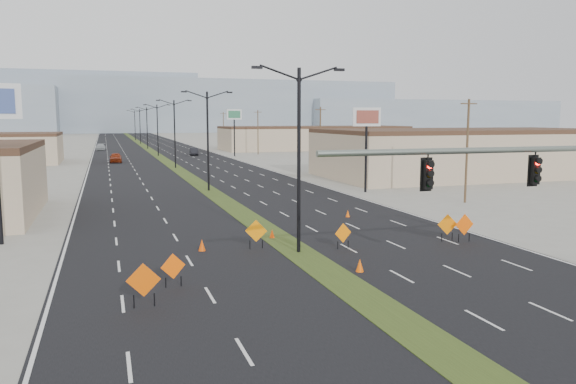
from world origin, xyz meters
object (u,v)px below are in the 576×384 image
object	(u,v)px
streetlight_0	(299,154)
streetlight_1	(208,138)
construction_sign_3	(343,234)
pole_sign_east_near	(367,124)
streetlight_6	(135,124)
car_left	(116,158)
construction_sign_2	(256,232)
cone_1	(360,265)
construction_sign_5	(447,225)
construction_sign_1	(173,268)
cone_2	(348,214)
signal_mast	(570,180)
streetlight_5	(140,125)
car_far	(101,147)
construction_sign_0	(144,282)
cone_0	(202,245)
pole_sign_east_far	(234,118)
streetlight_3	(158,128)
cone_3	(272,234)
streetlight_4	(147,126)
car_mid	(194,152)
construction_sign_4	(464,226)
streetlight_2	(175,131)

from	to	relation	value
streetlight_0	streetlight_1	xyz separation A→B (m)	(0.00, 28.00, 0.00)
construction_sign_3	pole_sign_east_near	world-z (taller)	pole_sign_east_near
streetlight_6	car_left	distance (m)	98.87
construction_sign_2	cone_1	xyz separation A→B (m)	(3.51, -6.19, -0.66)
streetlight_0	streetlight_6	distance (m)	168.00
car_left	construction_sign_5	world-z (taller)	construction_sign_5
construction_sign_1	cone_2	world-z (taller)	construction_sign_1
signal_mast	streetlight_5	size ratio (longest dim) A/B	1.63
construction_sign_2	pole_sign_east_near	distance (m)	27.17
streetlight_1	car_far	size ratio (longest dim) A/B	1.95
streetlight_0	streetlight_5	world-z (taller)	same
construction_sign_0	cone_0	bearing A→B (deg)	69.73
construction_sign_3	pole_sign_east_near	xyz separation A→B (m)	(12.10, 22.06, 5.93)
cone_2	pole_sign_east_far	bearing A→B (deg)	84.28
streetlight_3	cone_2	world-z (taller)	streetlight_3
signal_mast	cone_2	world-z (taller)	signal_mast
streetlight_3	cone_3	bearing A→B (deg)	-90.25
streetlight_4	cone_2	distance (m)	102.94
signal_mast	streetlight_0	world-z (taller)	streetlight_0
streetlight_6	car_mid	xyz separation A→B (m)	(7.05, -83.43, -4.70)
pole_sign_east_far	car_mid	bearing A→B (deg)	137.69
streetlight_0	streetlight_1	world-z (taller)	same
streetlight_6	cone_1	distance (m)	172.70
construction_sign_4	cone_2	distance (m)	10.47
streetlight_2	streetlight_3	xyz separation A→B (m)	(0.00, 28.00, 0.00)
construction_sign_3	pole_sign_east_far	xyz separation A→B (m)	(11.42, 78.62, 6.55)
streetlight_1	cone_3	xyz separation A→B (m)	(-0.35, -24.02, -5.14)
streetlight_4	construction_sign_5	size ratio (longest dim) A/B	6.02
streetlight_1	cone_3	size ratio (longest dim) A/B	17.67
streetlight_6	cone_3	world-z (taller)	streetlight_6
streetlight_2	cone_1	distance (m)	60.86
car_far	streetlight_2	bearing A→B (deg)	-76.11
construction_sign_3	construction_sign_0	bearing A→B (deg)	-162.28
construction_sign_1	pole_sign_east_far	distance (m)	85.99
construction_sign_2	construction_sign_5	bearing A→B (deg)	15.95
construction_sign_3	cone_1	bearing A→B (deg)	-116.99
streetlight_1	construction_sign_2	bearing A→B (deg)	-94.33
streetlight_4	construction_sign_3	size ratio (longest dim) A/B	6.82
car_mid	pole_sign_east_far	size ratio (longest dim) A/B	0.48
signal_mast	pole_sign_east_far	size ratio (longest dim) A/B	1.79
streetlight_1	streetlight_2	bearing A→B (deg)	90.00
construction_sign_5	pole_sign_east_far	bearing A→B (deg)	95.49
streetlight_5	construction_sign_2	distance (m)	138.52
streetlight_3	car_far	xyz separation A→B (m)	(-10.88, 24.99, -4.67)
car_mid	construction_sign_0	world-z (taller)	construction_sign_0
streetlight_0	pole_sign_east_near	distance (m)	26.65
car_mid	car_far	size ratio (longest dim) A/B	0.86
streetlight_3	cone_0	size ratio (longest dim) A/B	15.02
cone_0	pole_sign_east_near	world-z (taller)	pole_sign_east_near
construction_sign_4	pole_sign_east_far	distance (m)	79.58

